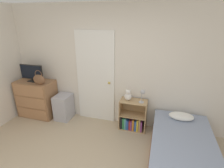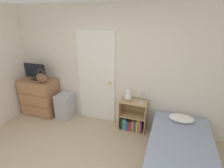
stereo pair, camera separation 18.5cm
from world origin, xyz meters
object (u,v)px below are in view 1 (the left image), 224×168
dresser (37,98)px  bed (182,151)px  tv (32,73)px  bookshelf (133,119)px  desk_lamp (143,93)px  storage_bin (64,107)px  teddy_bear (128,96)px  handbag (39,79)px

dresser → bed: size_ratio=0.48×
tv → bed: size_ratio=0.31×
dresser → bookshelf: (2.31, 0.08, -0.20)m
dresser → bed: 3.32m
bookshelf → dresser: bearing=-178.0°
desk_lamp → bed: size_ratio=0.16×
storage_bin → bookshelf: size_ratio=0.89×
desk_lamp → bed: 1.21m
bookshelf → desk_lamp: size_ratio=2.31×
bookshelf → storage_bin: bearing=-178.6°
dresser → teddy_bear: size_ratio=3.76×
storage_bin → desk_lamp: size_ratio=2.06×
dresser → tv: tv is taller
dresser → handbag: 0.63m
desk_lamp → teddy_bear: bearing=171.8°
handbag → bookshelf: bearing=6.2°
storage_bin → desk_lamp: bearing=0.2°
storage_bin → bookshelf: bookshelf is taller
dresser → bookshelf: 2.32m
bookshelf → bed: (0.94, -0.73, -0.00)m
storage_bin → teddy_bear: 1.58m
tv → dresser: bearing=4.2°
bed → teddy_bear: bearing=145.0°
handbag → teddy_bear: (1.92, 0.23, -0.24)m
handbag → bookshelf: size_ratio=0.49×
storage_bin → bookshelf: bearing=1.4°
storage_bin → bookshelf: 1.63m
teddy_bear → desk_lamp: desk_lamp is taller
storage_bin → bookshelf: (1.63, 0.04, -0.06)m
handbag → teddy_bear: 1.95m
teddy_bear → desk_lamp: bearing=-8.2°
dresser → handbag: (0.27, -0.14, 0.56)m
bed → dresser: bearing=168.7°
tv → storage_bin: bearing=3.3°
storage_bin → teddy_bear: teddy_bear is taller
handbag → teddy_bear: handbag is taller
teddy_bear → dresser: bearing=-177.7°
desk_lamp → bookshelf: bearing=169.1°
storage_bin → bed: 2.66m
tv → bookshelf: bearing=2.0°
bookshelf → teddy_bear: teddy_bear is taller
tv → bookshelf: tv is taller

